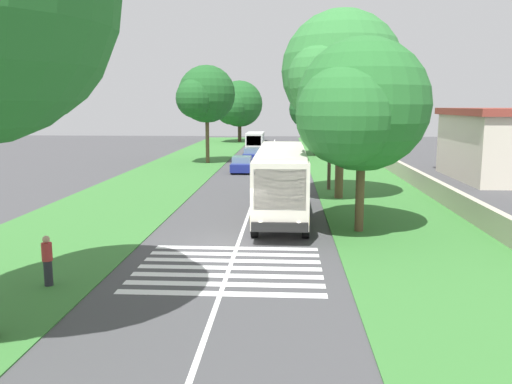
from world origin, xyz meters
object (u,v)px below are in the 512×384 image
at_px(roadside_tree_right_0, 315,107).
at_px(roadside_building, 497,144).
at_px(roadside_tree_right_2, 339,74).
at_px(trailing_minibus_0, 255,140).
at_px(roadside_tree_left_2, 238,105).
at_px(roadside_tree_left_0, 205,96).
at_px(coach_bus, 281,179).
at_px(trailing_car_1, 252,155).
at_px(pedestrian, 47,260).
at_px(utility_pole, 330,124).
at_px(trailing_car_0, 242,165).
at_px(roadside_tree_right_1, 358,109).

bearing_deg(roadside_tree_right_0, roadside_building, -145.92).
bearing_deg(roadside_tree_right_2, roadside_building, -55.10).
height_order(trailing_minibus_0, roadside_tree_left_2, roadside_tree_left_2).
relative_size(roadside_tree_left_2, roadside_tree_right_0, 1.08).
bearing_deg(roadside_tree_left_0, roadside_tree_right_2, -150.17).
bearing_deg(roadside_building, trailing_minibus_0, 41.63).
height_order(coach_bus, trailing_minibus_0, coach_bus).
height_order(trailing_car_1, pedestrian, pedestrian).
xyz_separation_m(trailing_car_1, roadside_building, (-12.96, -20.49, 2.22)).
height_order(trailing_car_1, roadside_building, roadside_building).
distance_m(trailing_car_1, utility_pole, 20.65).
height_order(trailing_minibus_0, roadside_tree_right_2, roadside_tree_right_2).
bearing_deg(roadside_tree_right_0, trailing_car_0, 156.09).
xyz_separation_m(coach_bus, pedestrian, (-10.92, 7.55, -1.24)).
relative_size(trailing_minibus_0, utility_pole, 0.67).
xyz_separation_m(trailing_car_0, roadside_tree_left_2, (38.95, 3.94, 5.25)).
bearing_deg(roadside_tree_right_1, roadside_tree_right_0, -0.05).
distance_m(roadside_tree_right_2, roadside_building, 17.30).
bearing_deg(roadside_building, roadside_tree_left_2, 30.19).
height_order(trailing_car_0, roadside_building, roadside_building).
bearing_deg(trailing_minibus_0, roadside_tree_right_1, -170.20).
height_order(roadside_tree_left_0, roadside_tree_right_1, roadside_tree_left_0).
height_order(roadside_tree_right_2, pedestrian, roadside_tree_right_2).
xyz_separation_m(trailing_minibus_0, roadside_tree_right_1, (-41.90, -7.24, 4.23)).
height_order(roadside_tree_right_1, pedestrian, roadside_tree_right_1).
relative_size(coach_bus, roadside_tree_left_0, 1.13).
distance_m(trailing_car_0, trailing_minibus_0, 19.85).
height_order(trailing_minibus_0, roadside_tree_left_0, roadside_tree_left_0).
bearing_deg(trailing_car_1, trailing_car_0, 178.25).
height_order(roadside_tree_right_0, pedestrian, roadside_tree_right_0).
bearing_deg(roadside_tree_right_1, roadside_tree_left_0, 21.68).
height_order(trailing_car_0, roadside_tree_left_0, roadside_tree_left_0).
relative_size(roadside_tree_right_1, utility_pole, 1.01).
bearing_deg(roadside_building, utility_pole, 114.07).
height_order(roadside_tree_left_2, roadside_building, roadside_tree_left_2).
xyz_separation_m(roadside_tree_left_0, roadside_tree_left_2, (31.83, -0.42, -0.98)).
bearing_deg(pedestrian, trailing_car_0, -7.19).
distance_m(roadside_tree_left_0, roadside_tree_left_2, 31.85).
xyz_separation_m(roadside_tree_left_0, pedestrian, (-37.51, -0.53, -5.99)).
bearing_deg(roadside_tree_right_1, trailing_minibus_0, 9.80).
relative_size(roadside_tree_right_0, roadside_building, 0.77).
xyz_separation_m(coach_bus, roadside_tree_right_1, (-2.60, -3.52, 3.63)).
height_order(roadside_building, pedestrian, roadside_building).
height_order(coach_bus, pedestrian, coach_bus).
distance_m(roadside_tree_right_2, pedestrian, 21.71).
height_order(roadside_tree_right_0, roadside_building, roadside_tree_right_0).
distance_m(coach_bus, roadside_tree_left_0, 28.19).
bearing_deg(trailing_car_0, roadside_tree_right_2, -151.09).
bearing_deg(roadside_tree_left_2, trailing_minibus_0, -168.34).
distance_m(trailing_car_1, roadside_tree_right_1, 32.65).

